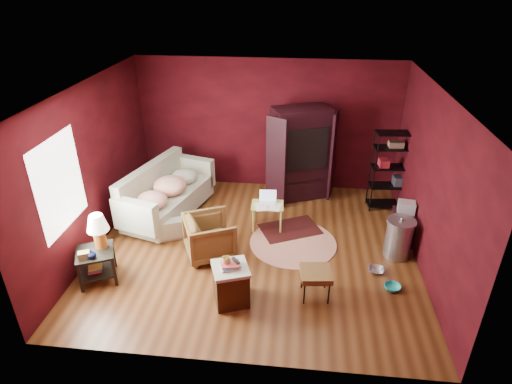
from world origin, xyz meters
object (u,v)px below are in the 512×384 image
Objects in this scene: side_table at (97,242)px; tv_armoire at (300,152)px; sofa at (168,200)px; armchair at (210,235)px; laptop_desk at (267,207)px; wire_shelving at (393,168)px; hamper at (231,284)px.

tv_armoire reaches higher than side_table.
tv_armoire is at bearing 45.22° from side_table.
armchair reaches higher than sofa.
sofa is at bearing 171.04° from laptop_desk.
sofa is at bearing -174.96° from wire_shelving.
sofa is at bearing 125.34° from hamper.
armchair is 0.41× the size of tv_armoire.
tv_armoire reaches higher than hamper.
side_table is 2.18m from hamper.
laptop_desk is (1.97, -0.22, 0.09)m from sofa.
hamper is (1.62, -2.28, -0.04)m from sofa.
hamper is at bearing -137.02° from wire_shelving.
sofa is 2.03m from side_table.
laptop_desk is at bearing -119.35° from sofa.
wire_shelving is (3.27, 2.00, 0.50)m from armchair.
wire_shelving is at bearing -82.97° from armchair.
wire_shelving is at bearing 29.65° from side_table.
hamper is at bearing -167.60° from sofa.
hamper is 2.10m from laptop_desk.
side_table is 4.33m from tv_armoire.
armchair is 1.78m from side_table.
side_table is at bearing 91.37° from armchair.
side_table is 0.67× the size of wire_shelving.
armchair is at bearing -135.75° from laptop_desk.
armchair is 0.49× the size of wire_shelving.
tv_armoire is (3.04, 3.06, 0.36)m from side_table.
wire_shelving reaches higher than hamper.
tv_armoire is at bearing 75.04° from hamper.
tv_armoire reaches higher than armchair.
tv_armoire is at bearing 165.15° from wire_shelving.
tv_armoire reaches higher than wire_shelving.
side_table is at bearing -156.05° from wire_shelving.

